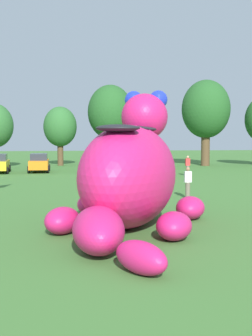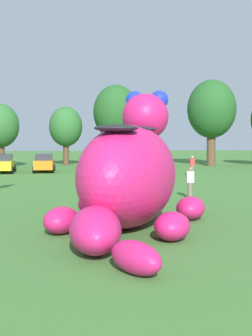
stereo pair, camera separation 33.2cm
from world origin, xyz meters
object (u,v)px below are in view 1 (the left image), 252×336
at_px(giant_inflatable_creature, 130,174).
at_px(spectator_mid_field, 188,166).
at_px(box_truck, 103,154).
at_px(car_orange, 39,163).
at_px(spectator_near_inflatable, 188,183).
at_px(spectator_by_cars, 108,176).

height_order(giant_inflatable_creature, spectator_mid_field, giant_inflatable_creature).
relative_size(giant_inflatable_creature, box_truck, 1.68).
bearing_deg(spectator_mid_field, car_orange, 155.92).
relative_size(giant_inflatable_creature, spectator_near_inflatable, 6.31).
distance_m(giant_inflatable_creature, spectator_near_inflatable, 7.94).
bearing_deg(spectator_near_inflatable, box_truck, 99.63).
bearing_deg(spectator_mid_field, giant_inflatable_creature, -110.99).
bearing_deg(giant_inflatable_creature, car_orange, 101.76).
distance_m(box_truck, spectator_by_cars, 14.32).
bearing_deg(giant_inflatable_creature, spectator_by_cars, 89.29).
relative_size(car_orange, spectator_mid_field, 2.42).
xyz_separation_m(giant_inflatable_creature, spectator_by_cars, (0.14, 11.50, -1.11)).
height_order(box_truck, spectator_mid_field, box_truck).
height_order(car_orange, box_truck, box_truck).
bearing_deg(spectator_near_inflatable, spectator_by_cars, 129.41).
bearing_deg(spectator_by_cars, spectator_near_inflatable, -50.59).
distance_m(giant_inflatable_creature, box_truck, 25.81).
distance_m(box_truck, spectator_mid_field, 9.24).
distance_m(spectator_near_inflatable, spectator_mid_field, 13.08).
bearing_deg(car_orange, spectator_mid_field, -24.08).
bearing_deg(spectator_by_cars, spectator_mid_field, 47.20).
height_order(giant_inflatable_creature, box_truck, giant_inflatable_creature).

